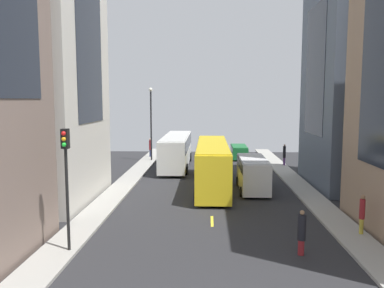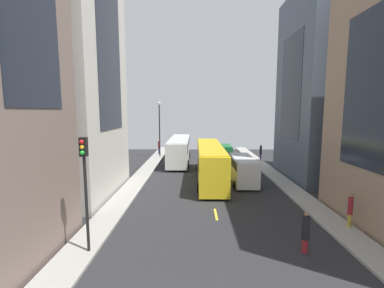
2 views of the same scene
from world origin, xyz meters
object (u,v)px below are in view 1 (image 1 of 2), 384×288
Objects in this scene: car_green_0 at (239,151)px; pedestrian_waiting_curb at (302,232)px; city_bus_white at (176,148)px; pedestrian_crossing_mid at (362,213)px; streetcar_yellow at (212,161)px; pedestrian_crossing_near at (284,154)px; traffic_light_near_corner at (66,166)px; pedestrian_walking_far at (150,147)px; delivery_van_white at (253,172)px.

pedestrian_waiting_curb reaches higher than car_green_0.
pedestrian_waiting_curb is at bearing -71.77° from city_bus_white.
pedestrian_waiting_curb is at bearing -76.05° from pedestrian_crossing_mid.
city_bus_white is 9.90m from streetcar_yellow.
pedestrian_crossing_near is at bearing 158.85° from pedestrian_crossing_mid.
streetcar_yellow is 2.39× the size of traffic_light_near_corner.
pedestrian_walking_far is 30.93m from pedestrian_crossing_mid.
city_bus_white is 0.93× the size of streetcar_yellow.
car_green_0 is 6.90m from pedestrian_crossing_near.
pedestrian_walking_far reaches higher than pedestrian_crossing_near.
pedestrian_crossing_near is at bearing 107.37° from pedestrian_walking_far.
delivery_van_white is 2.66× the size of pedestrian_walking_far.
city_bus_white is 23.73m from traffic_light_near_corner.
pedestrian_walking_far is 1.01× the size of pedestrian_crossing_near.
pedestrian_waiting_curb is at bearing 1.27° from traffic_light_near_corner.
car_green_0 is 27.10m from pedestrian_crossing_mid.
delivery_van_white is at bearing 52.45° from traffic_light_near_corner.
traffic_light_near_corner is (-14.54, -24.26, 2.75)m from pedestrian_crossing_near.
delivery_van_white is at bearing -22.87° from streetcar_yellow.
city_bus_white is 5.96× the size of pedestrian_waiting_curb.
pedestrian_walking_far is 1.08× the size of pedestrian_crossing_mid.
pedestrian_crossing_near is at bearing 52.27° from streetcar_yellow.
pedestrian_walking_far is (-10.77, 0.26, 0.43)m from car_green_0.
car_green_0 is at bearing 126.19° from pedestrian_walking_far.
streetcar_yellow is at bearing 64.50° from traffic_light_near_corner.
pedestrian_waiting_curb is 24.32m from pedestrian_crossing_near.
pedestrian_crossing_near reaches higher than pedestrian_waiting_curb.
pedestrian_walking_far is 16.15m from pedestrian_crossing_near.
pedestrian_crossing_mid is at bearing -61.19° from city_bus_white.
traffic_light_near_corner is at bearing -97.53° from city_bus_white.
city_bus_white is 12.55m from delivery_van_white.
car_green_0 is 2.08× the size of pedestrian_crossing_near.
city_bus_white is 5.62× the size of pedestrian_crossing_near.
car_green_0 is at bearing 77.61° from streetcar_yellow.
traffic_light_near_corner is (-14.44, -2.81, 2.81)m from pedestrian_crossing_mid.
pedestrian_crossing_near is at bearing 166.28° from pedestrian_waiting_curb.
pedestrian_crossing_near is 28.41m from traffic_light_near_corner.
car_green_0 is at bearing -41.79° from pedestrian_crossing_near.
delivery_van_white reaches higher than pedestrian_crossing_mid.
streetcar_yellow reaches higher than pedestrian_crossing_near.
delivery_van_white is at bearing -56.95° from city_bus_white.
streetcar_yellow is 6.40× the size of pedestrian_waiting_curb.
car_green_0 is 2.21× the size of pedestrian_waiting_curb.
pedestrian_crossing_mid is at bearing 120.09° from pedestrian_waiting_curb.
pedestrian_crossing_mid is 21.45m from pedestrian_crossing_near.
delivery_van_white is at bearing 69.53° from pedestrian_walking_far.
traffic_light_near_corner reaches higher than pedestrian_waiting_curb.
pedestrian_walking_far is at bearing 120.11° from city_bus_white.
car_green_0 is at bearing 176.40° from pedestrian_waiting_curb.
traffic_light_near_corner is (-3.10, -23.43, 2.09)m from city_bus_white.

